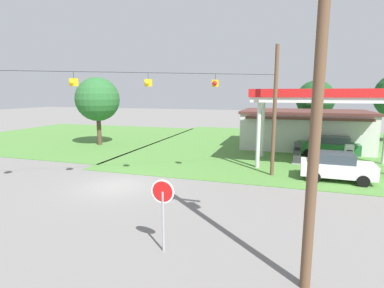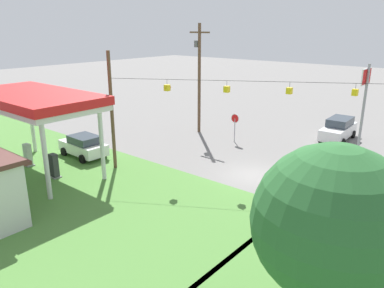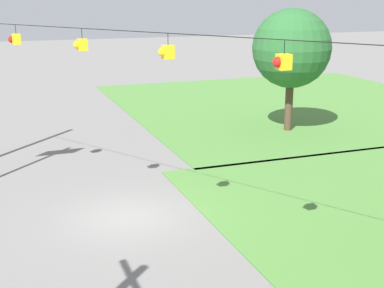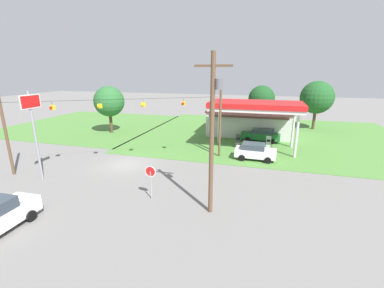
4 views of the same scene
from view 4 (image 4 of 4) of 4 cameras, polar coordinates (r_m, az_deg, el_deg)
The scene contains 16 objects.
ground_plane at distance 26.26m, azimuth -14.38°, elevation -4.42°, with size 160.00×160.00×0.00m, color slate.
grass_verge_station_corner at distance 38.71m, azimuth 16.88°, elevation 1.94°, with size 36.00×28.00×0.04m, color #4C7F38.
grass_verge_opposite_corner at distance 47.82m, azimuth -21.54°, elevation 4.08°, with size 24.00×24.00×0.04m, color #4C7F38.
gas_station_canopy at distance 30.19m, azimuth 13.92°, elevation 8.08°, with size 10.30×5.31×5.55m.
gas_station_store at distance 38.36m, azimuth 12.61°, elevation 4.89°, with size 11.67×7.83×3.62m.
fuel_pump_near at distance 31.12m, azimuth 10.22°, elevation 0.56°, with size 0.71×0.56×1.68m.
fuel_pump_far at distance 31.00m, azimuth 16.60°, elevation 0.08°, with size 0.71×0.56×1.68m.
car_at_pumps_front at distance 27.35m, azimuth 13.82°, elevation -1.57°, with size 4.18×2.21×1.73m.
car_at_pumps_rear at distance 34.63m, azimuth 15.14°, elevation 2.01°, with size 4.98×2.37×1.75m.
stop_sign_roadside at distance 18.46m, azimuth -9.19°, elevation -6.86°, with size 0.80×0.08×2.50m.
stop_sign_overhead at distance 24.23m, azimuth -31.85°, elevation 4.56°, with size 0.22×1.84×7.42m.
utility_pole_main at distance 15.40m, azimuth 4.61°, elevation 3.42°, with size 2.20×0.44×9.98m.
signal_span_gantry at distance 25.09m, azimuth -15.09°, elevation 5.22°, with size 17.00×10.24×8.19m.
tree_behind_station at distance 43.68m, azimuth 15.18°, elevation 9.67°, with size 4.21×4.21×6.70m.
tree_west_verge at distance 39.55m, azimuth -17.94°, elevation 8.96°, with size 4.36×4.36×6.84m.
tree_far_back at distance 44.45m, azimuth 26.00°, elevation 9.26°, with size 4.99×4.99×7.49m.
Camera 4 is at (12.78, -21.15, 8.89)m, focal length 24.00 mm.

